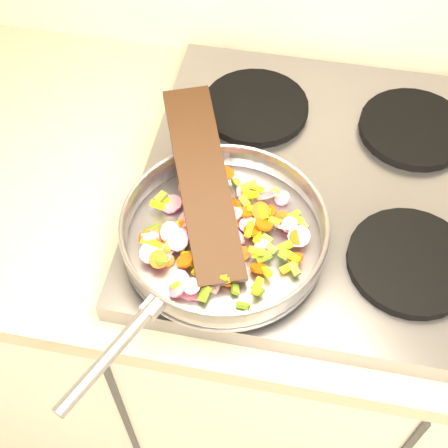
# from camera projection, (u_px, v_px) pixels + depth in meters

# --- Properties ---
(cooktop) EXTENTS (0.60, 0.60, 0.04)m
(cooktop) POSITION_uv_depth(u_px,v_px,m) (324.00, 188.00, 1.05)
(cooktop) COLOR #939399
(cooktop) RESTS_ON counter_top
(grate_fl) EXTENTS (0.19, 0.19, 0.02)m
(grate_fl) POSITION_uv_depth(u_px,v_px,m) (226.00, 232.00, 0.96)
(grate_fl) COLOR black
(grate_fl) RESTS_ON cooktop
(grate_fr) EXTENTS (0.19, 0.19, 0.02)m
(grate_fr) POSITION_uv_depth(u_px,v_px,m) (411.00, 262.00, 0.93)
(grate_fr) COLOR black
(grate_fr) RESTS_ON cooktop
(grate_bl) EXTENTS (0.19, 0.19, 0.02)m
(grate_bl) POSITION_uv_depth(u_px,v_px,m) (255.00, 107.00, 1.12)
(grate_bl) COLOR black
(grate_bl) RESTS_ON cooktop
(grate_br) EXTENTS (0.19, 0.19, 0.02)m
(grate_br) POSITION_uv_depth(u_px,v_px,m) (414.00, 128.00, 1.09)
(grate_br) COLOR black
(grate_br) RESTS_ON cooktop
(saute_pan) EXTENTS (0.34, 0.48, 0.05)m
(saute_pan) POSITION_uv_depth(u_px,v_px,m) (223.00, 232.00, 0.91)
(saute_pan) COLOR #9E9EA5
(saute_pan) RESTS_ON grate_fl
(vegetable_heap) EXTENTS (0.25, 0.25, 0.05)m
(vegetable_heap) POSITION_uv_depth(u_px,v_px,m) (219.00, 231.00, 0.93)
(vegetable_heap) COLOR #E34407
(vegetable_heap) RESTS_ON saute_pan
(wooden_spatula) EXTENTS (0.18, 0.31, 0.10)m
(wooden_spatula) POSITION_uv_depth(u_px,v_px,m) (203.00, 182.00, 0.92)
(wooden_spatula) COLOR black
(wooden_spatula) RESTS_ON saute_pan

